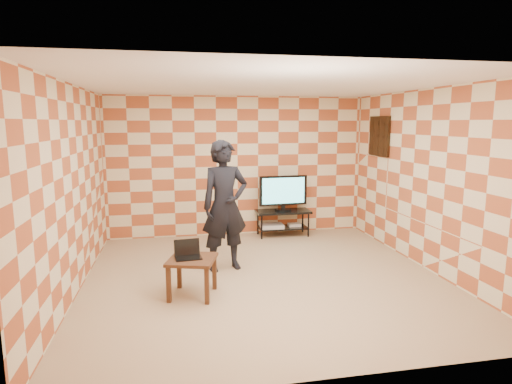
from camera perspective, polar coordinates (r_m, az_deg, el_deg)
The scene contains 14 objects.
floor at distance 6.25m, azimuth 1.06°, elevation -11.36°, with size 5.00×5.00×0.00m, color tan.
wall_back at distance 8.35m, azimuth -2.47°, elevation 3.43°, with size 5.00×0.02×2.70m, color beige.
wall_front at distance 3.54m, azimuth 9.56°, elevation -4.79°, with size 5.00×0.02×2.70m, color beige.
wall_left at distance 5.92m, azimuth -23.29°, elevation 0.24°, with size 0.02×5.00×2.70m, color beige.
wall_right at distance 6.87m, azimuth 21.95°, elevation 1.49°, with size 0.02×5.00×2.70m, color beige.
ceiling at distance 5.87m, azimuth 1.14°, elevation 14.15°, with size 5.00×5.00×0.02m, color white.
wall_art at distance 8.15m, azimuth 16.12°, elevation 7.16°, with size 0.04×0.72×0.72m.
tv_stand at distance 8.38m, azimuth 3.61°, elevation -3.38°, with size 1.05×0.47×0.50m.
tv at distance 8.28m, azimuth 3.65°, elevation 0.09°, with size 0.95×0.20×0.69m.
dvd_player at distance 8.33m, azimuth 2.14°, elevation -4.55°, with size 0.43×0.31×0.07m, color #B9B9BB.
game_console at distance 8.50m, azimuth 5.13°, elevation -4.37°, with size 0.24×0.17×0.05m, color silver.
side_table at distance 5.57m, azimuth -8.52°, elevation -9.58°, with size 0.71×0.71×0.50m.
laptop at distance 5.57m, azimuth -9.09°, elevation -8.10°, with size 0.35×0.29×0.22m.
person at distance 6.38m, azimuth -4.17°, elevation -1.84°, with size 0.71×0.47×1.95m, color black.
Camera 1 is at (-1.22, -5.72, 2.21)m, focal length 30.00 mm.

